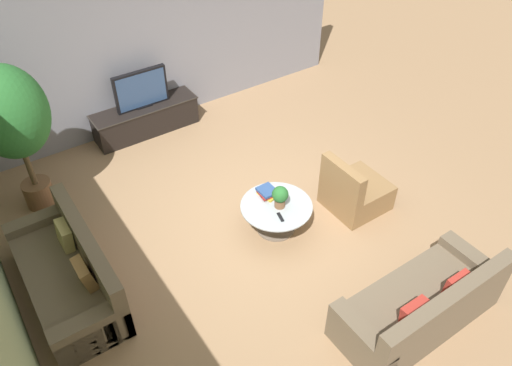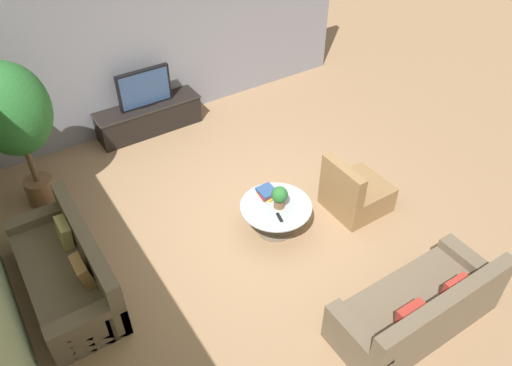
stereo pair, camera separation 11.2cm
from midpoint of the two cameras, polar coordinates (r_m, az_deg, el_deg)
name	(u,v)px [view 2 (the right image)]	position (r m, az deg, el deg)	size (l,w,h in m)	color
ground_plane	(260,221)	(7.03, 0.95, -4.37)	(24.00, 24.00, 0.00)	#9E7A56
back_wall_stone	(151,37)	(8.62, -11.52, 16.01)	(7.40, 0.12, 3.00)	gray
media_console	(149,117)	(8.83, -11.78, 7.38)	(1.81, 0.50, 0.51)	black
television	(144,88)	(8.54, -12.28, 10.53)	(0.91, 0.13, 0.65)	black
coffee_table	(276,213)	(6.72, 2.75, -3.42)	(0.97, 0.97, 0.43)	#756656
couch_by_wall	(68,272)	(6.43, -20.23, -9.50)	(0.84, 2.03, 0.84)	brown
couch_near_entry	(418,309)	(6.02, 18.57, -13.52)	(1.97, 0.84, 0.84)	brown
armchair_wicker	(355,193)	(7.19, 11.65, -1.18)	(0.80, 0.76, 0.86)	olive
potted_palm_tall	(13,114)	(7.14, -25.63, 7.10)	(0.99, 0.99, 2.19)	brown
potted_plant_tabletop	(280,196)	(6.50, 3.20, -1.53)	(0.22, 0.22, 0.32)	brown
book_stack	(267,192)	(6.75, 1.77, -1.09)	(0.24, 0.29, 0.09)	gold
remote_black	(280,217)	(6.46, 3.20, -3.95)	(0.04, 0.16, 0.02)	black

